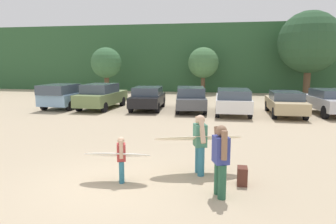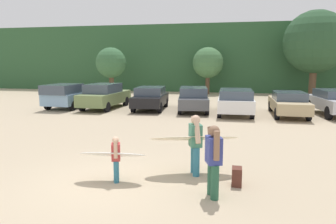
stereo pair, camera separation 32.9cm
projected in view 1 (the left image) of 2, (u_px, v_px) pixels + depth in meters
The scene contains 18 objects.
ground_plane at pixel (110, 184), 7.86m from camera, with size 120.00×120.00×0.00m, color tan.
hillside_ridge at pixel (203, 59), 37.80m from camera, with size 108.00×12.00×6.89m, color #2D5633.
tree_far_left at pixel (106, 63), 30.39m from camera, with size 2.92×2.92×4.44m.
tree_ridge_back at pixel (203, 63), 30.15m from camera, with size 2.91×2.91×4.44m.
tree_center at pixel (309, 42), 27.59m from camera, with size 5.39×5.39×7.45m.
parked_car_sky_blue at pixel (65, 95), 20.89m from camera, with size 2.07×4.39×1.61m.
parked_car_olive_green at pixel (101, 96), 20.68m from camera, with size 2.04×4.72×1.63m.
parked_car_black at pixel (148, 98), 20.27m from camera, with size 2.11×4.27×1.46m.
parked_car_dark_gray at pixel (191, 99), 19.63m from camera, with size 2.32×4.48×1.50m.
parked_car_white at pixel (233, 101), 18.41m from camera, with size 2.03×4.52×1.49m.
parked_car_tan at pixel (285, 103), 18.11m from camera, with size 1.80×4.57×1.37m.
parked_car_silver at pixel (331, 101), 18.18m from camera, with size 2.31×4.41×1.47m.
person_adult at pixel (200, 141), 8.44m from camera, with size 0.41×0.74×1.62m.
person_child at pixel (121, 157), 7.93m from camera, with size 0.30×0.44×1.16m.
person_companion at pixel (221, 157), 7.01m from camera, with size 0.41×0.69×1.63m.
surfboard_cream at pixel (198, 138), 8.52m from camera, with size 2.48×1.27×0.31m.
surfboard_white at pixel (117, 155), 7.95m from camera, with size 1.75×0.64×0.26m.
backpack_dropped at pixel (242, 176), 7.79m from camera, with size 0.24×0.34×0.45m.
Camera 1 is at (2.77, -7.11, 2.98)m, focal length 33.92 mm.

